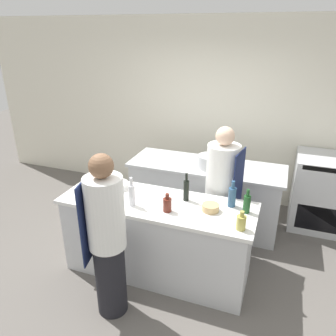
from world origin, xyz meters
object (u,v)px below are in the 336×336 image
object	(u,v)px
bottle_vinegar	(167,204)
bowl_prep_small	(211,208)
oven_range	(325,192)
chef_at_stove	(221,194)
bottle_olive_oil	(132,195)
bottle_water	(186,190)
bowl_ceramic_blue	(87,189)
chef_at_prep_near	(107,239)
bottle_wine	(241,222)
bottle_cooking_oil	(247,203)
stockpot	(209,162)
bottle_sauce	(232,196)
bowl_mixing_large	(118,185)

from	to	relation	value
bottle_vinegar	bowl_prep_small	world-z (taller)	bottle_vinegar
oven_range	chef_at_stove	size ratio (longest dim) A/B	0.63
bottle_olive_oil	bottle_water	size ratio (longest dim) A/B	1.01
bowl_ceramic_blue	chef_at_prep_near	bearing A→B (deg)	-45.84
bottle_wine	bowl_prep_small	bearing A→B (deg)	145.74
chef_at_prep_near	bottle_cooking_oil	distance (m)	1.39
stockpot	chef_at_prep_near	bearing A→B (deg)	-106.05
bottle_sauce	stockpot	xyz separation A→B (m)	(-0.46, 0.92, -0.03)
bottle_wine	stockpot	bearing A→B (deg)	114.98
bottle_vinegar	bottle_cooking_oil	distance (m)	0.79
chef_at_stove	bottle_olive_oil	world-z (taller)	chef_at_stove
bottle_sauce	bowl_mixing_large	world-z (taller)	bottle_sauce
bottle_water	bowl_prep_small	world-z (taller)	bottle_water
bottle_cooking_oil	bowl_prep_small	size ratio (longest dim) A/B	1.47
chef_at_stove	bowl_mixing_large	xyz separation A→B (m)	(-1.12, -0.44, 0.13)
chef_at_stove	bottle_water	bearing A→B (deg)	-24.27
bottle_vinegar	bottle_water	bearing A→B (deg)	69.18
bottle_sauce	chef_at_stove	bearing A→B (deg)	114.08
oven_range	bottle_cooking_oil	bearing A→B (deg)	-119.31
chef_at_prep_near	bottle_vinegar	distance (m)	0.68
oven_range	stockpot	bearing A→B (deg)	-158.26
bottle_cooking_oil	bowl_prep_small	xyz separation A→B (m)	(-0.34, -0.09, -0.07)
bottle_sauce	stockpot	size ratio (longest dim) A/B	0.92
chef_at_stove	bowl_ceramic_blue	size ratio (longest dim) A/B	9.20
bottle_water	bottle_sauce	bearing A→B (deg)	4.95
bottle_cooking_oil	bowl_ceramic_blue	xyz separation A→B (m)	(-1.75, -0.16, -0.06)
chef_at_prep_near	stockpot	xyz separation A→B (m)	(0.51, 1.79, 0.15)
bowl_mixing_large	bowl_ceramic_blue	bearing A→B (deg)	-143.81
stockpot	bowl_mixing_large	bearing A→B (deg)	-131.78
bottle_water	bottle_wine	bearing A→B (deg)	-29.25
bottle_wine	bottle_sauce	size ratio (longest dim) A/B	0.66
chef_at_stove	bottle_water	distance (m)	0.58
bowl_ceramic_blue	stockpot	size ratio (longest dim) A/B	0.57
chef_at_stove	bottle_vinegar	bearing A→B (deg)	-19.78
bottle_olive_oil	bottle_vinegar	xyz separation A→B (m)	(0.38, 0.02, -0.05)
bottle_sauce	bowl_prep_small	world-z (taller)	bottle_sauce
bottle_vinegar	bottle_wine	distance (m)	0.75
bottle_olive_oil	bottle_water	distance (m)	0.58
oven_range	bowl_mixing_large	size ratio (longest dim) A/B	4.16
stockpot	bottle_vinegar	bearing A→B (deg)	-95.96
bottle_cooking_oil	bottle_sauce	bearing A→B (deg)	154.99
bottle_sauce	bottle_cooking_oil	bearing A→B (deg)	-25.01
chef_at_prep_near	bowl_mixing_large	world-z (taller)	chef_at_prep_near
chef_at_prep_near	chef_at_stove	size ratio (longest dim) A/B	1.02
bottle_wine	bowl_ceramic_blue	bearing A→B (deg)	174.75
oven_range	bowl_ceramic_blue	world-z (taller)	oven_range
oven_range	stockpot	world-z (taller)	stockpot
chef_at_prep_near	bottle_olive_oil	bearing A→B (deg)	-12.40
oven_range	chef_at_stove	world-z (taller)	chef_at_stove
bowl_prep_small	stockpot	world-z (taller)	stockpot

